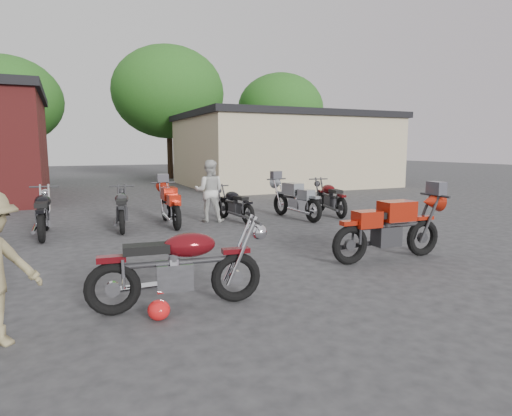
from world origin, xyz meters
name	(u,v)px	position (x,y,z in m)	size (l,w,h in m)	color
ground	(240,286)	(0.00, 0.00, 0.00)	(90.00, 90.00, 0.00)	#2C2C2E
stucco_building	(282,152)	(8.50, 15.00, 1.75)	(10.00, 8.00, 3.50)	tan
tree_1	(8,117)	(-5.00, 22.00, 3.70)	(5.92, 5.92, 7.40)	#194A13
tree_2	(169,110)	(4.00, 22.00, 4.40)	(7.04, 7.04, 8.80)	#194A13
tree_3	(280,122)	(12.00, 22.00, 3.80)	(6.08, 6.08, 7.60)	#194A13
vintage_motorcycle	(180,261)	(-1.02, -0.49, 0.62)	(2.14, 0.71, 1.24)	#580B10
sportbike	(390,225)	(3.05, 0.28, 0.65)	(2.24, 0.74, 1.30)	#A81F0E
helmet	(159,310)	(-1.36, -0.76, 0.12)	(0.27, 0.27, 0.25)	red
person_light	(209,191)	(1.30, 5.48, 0.85)	(0.83, 0.64, 1.70)	silver
row_bike_2	(43,210)	(-2.80, 5.19, 0.61)	(2.09, 0.69, 1.21)	black
row_bike_3	(122,207)	(-1.03, 5.36, 0.57)	(1.96, 0.65, 1.14)	#27282A
row_bike_4	(170,203)	(0.19, 5.38, 0.60)	(2.06, 0.68, 1.20)	#AF1F0E
row_bike_5	(234,202)	(1.96, 5.28, 0.52)	(1.80, 0.59, 1.04)	black
row_bike_6	(295,197)	(3.71, 4.96, 0.61)	(2.11, 0.70, 1.22)	gray
row_bike_7	(330,196)	(5.03, 5.16, 0.58)	(1.99, 0.66, 1.16)	#4C090B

